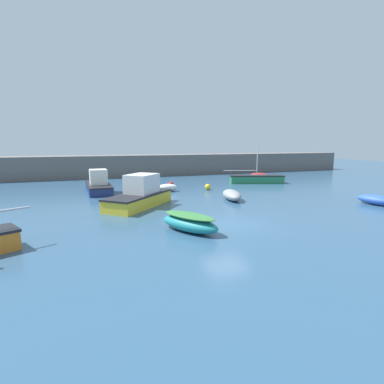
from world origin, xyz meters
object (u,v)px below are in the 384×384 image
Objects in this scene: rowboat_blue_near at (232,195)px; fishing_dinghy_green at (259,175)px; mooring_buoy_red at (171,184)px; sailboat_short_mast at (257,179)px; cabin_cruiser_white at (98,185)px; mooring_buoy_yellow at (208,187)px; dinghy_near_pier at (167,188)px; rowboat_with_red_cover at (190,222)px; open_tender_yellow at (377,200)px; motorboat_with_cabin at (140,195)px.

rowboat_blue_near is 1.38× the size of fishing_dinghy_green.
rowboat_blue_near reaches higher than fishing_dinghy_green.
rowboat_blue_near is at bearing -74.73° from mooring_buoy_red.
cabin_cruiser_white is (-16.86, -0.44, 0.21)m from sailboat_short_mast.
mooring_buoy_yellow is at bearing -54.00° from mooring_buoy_red.
sailboat_short_mast is (10.86, 2.23, 0.11)m from dinghy_near_pier.
rowboat_with_red_cover is at bearing -167.74° from cabin_cruiser_white.
open_tender_yellow is 0.81× the size of rowboat_with_red_cover.
fishing_dinghy_green is 5.17× the size of mooring_buoy_red.
sailboat_short_mast is 7.46m from mooring_buoy_yellow.
motorboat_with_cabin is 7.08m from rowboat_with_red_cover.
fishing_dinghy_green is at bearing 34.24° from mooring_buoy_yellow.
motorboat_with_cabin is at bearing -121.64° from open_tender_yellow.
motorboat_with_cabin is 10.29× the size of mooring_buoy_yellow.
cabin_cruiser_white is (-9.69, 7.49, 0.28)m from rowboat_blue_near.
motorboat_with_cabin is (-16.27, 5.36, 0.46)m from open_tender_yellow.
open_tender_yellow is 13.33m from sailboat_short_mast.
dinghy_near_pier is at bearing -111.26° from mooring_buoy_red.
fishing_dinghy_green is (16.13, 18.98, -0.15)m from rowboat_with_red_cover.
rowboat_blue_near is 5.96× the size of mooring_buoy_yellow.
mooring_buoy_red is (-12.62, -3.20, -0.09)m from fishing_dinghy_green.
mooring_buoy_yellow is at bearing 175.98° from dinghy_near_pier.
rowboat_blue_near is (7.22, -0.09, -0.42)m from motorboat_with_cabin.
mooring_buoy_yellow is at bearing 167.97° from motorboat_with_cabin.
motorboat_with_cabin reaches higher than open_tender_yellow.
cabin_cruiser_white is at bearing -118.75° from motorboat_with_cabin.
motorboat_with_cabin reaches higher than rowboat_blue_near.
rowboat_with_red_cover is (-15.00, -1.60, 0.11)m from open_tender_yellow.
open_tender_yellow is 22.67m from cabin_cruiser_white.
rowboat_blue_near is at bearing 132.01° from motorboat_with_cabin.
open_tender_yellow reaches higher than mooring_buoy_red.
cabin_cruiser_white reaches higher than rowboat_blue_near.
mooring_buoy_yellow is (0.18, 5.32, -0.11)m from rowboat_blue_near.
rowboat_blue_near is 9.25m from mooring_buoy_red.
rowboat_blue_near is 9.08m from rowboat_with_red_cover.
cabin_cruiser_white is (-18.74, 12.75, 0.31)m from open_tender_yellow.
dinghy_near_pier is 0.51× the size of rowboat_with_red_cover.
fishing_dinghy_green is (3.01, 4.19, -0.14)m from sailboat_short_mast.
motorboat_with_cabin is at bearing -118.44° from mooring_buoy_red.
mooring_buoy_red is at bearing -165.68° from motorboat_with_cabin.
motorboat_with_cabin is 16.39m from sailboat_short_mast.
open_tender_yellow is 0.89× the size of rowboat_blue_near.
cabin_cruiser_white is at bearing -15.12° from rowboat_with_red_cover.
motorboat_with_cabin reaches higher than fishing_dinghy_green.
rowboat_with_red_cover is at bearing -97.33° from open_tender_yellow.
cabin_cruiser_white is 7.41m from mooring_buoy_red.
mooring_buoy_red is at bearing -154.42° from open_tender_yellow.
rowboat_blue_near is 6.79m from dinghy_near_pier.
motorboat_with_cabin reaches higher than rowboat_with_red_cover.
dinghy_near_pier is at bearing -144.11° from open_tender_yellow.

